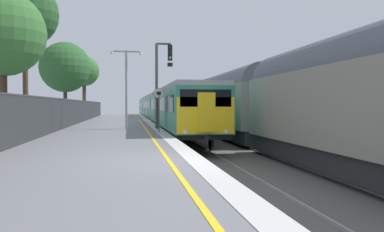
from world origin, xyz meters
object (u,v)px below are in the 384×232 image
at_px(freight_train_adjacent_track, 212,103).
at_px(background_tree_back, 84,72).
at_px(speed_limit_sign, 159,104).
at_px(background_tree_centre, 25,16).
at_px(platform_lamp_mid, 126,82).
at_px(commuter_train_at_platform, 157,107).
at_px(signal_gantry, 161,75).
at_px(background_tree_right, 65,68).

bearing_deg(freight_train_adjacent_track, background_tree_back, 134.65).
bearing_deg(speed_limit_sign, freight_train_adjacent_track, 66.96).
xyz_separation_m(freight_train_adjacent_track, background_tree_back, (-12.63, 12.78, 3.66)).
bearing_deg(background_tree_centre, background_tree_back, 88.82).
relative_size(freight_train_adjacent_track, platform_lamp_mid, 11.93).
bearing_deg(commuter_train_at_platform, signal_gantry, -93.58).
relative_size(commuter_train_at_platform, freight_train_adjacent_track, 1.06).
distance_m(commuter_train_at_platform, platform_lamp_mid, 23.76).
bearing_deg(background_tree_right, freight_train_adjacent_track, -5.61).
relative_size(freight_train_adjacent_track, background_tree_back, 8.15).
distance_m(commuter_train_at_platform, signal_gantry, 23.92).
bearing_deg(signal_gantry, background_tree_centre, -165.88).
relative_size(platform_lamp_mid, background_tree_right, 0.70).
bearing_deg(platform_lamp_mid, background_tree_right, 115.17).
relative_size(background_tree_centre, background_tree_back, 1.15).
bearing_deg(platform_lamp_mid, background_tree_centre, -157.46).
xyz_separation_m(platform_lamp_mid, background_tree_back, (-4.99, 23.02, 2.38)).
distance_m(speed_limit_sign, background_tree_right, 16.98).
xyz_separation_m(commuter_train_at_platform, background_tree_right, (-9.04, -11.90, 3.50)).
bearing_deg(signal_gantry, commuter_train_at_platform, 86.42).
height_order(freight_train_adjacent_track, speed_limit_sign, freight_train_adjacent_track).
distance_m(freight_train_adjacent_track, signal_gantry, 12.06).
relative_size(speed_limit_sign, background_tree_back, 0.34).
xyz_separation_m(platform_lamp_mid, background_tree_right, (-5.41, 11.52, 1.80)).
bearing_deg(commuter_train_at_platform, background_tree_centre, -109.58).
bearing_deg(background_tree_right, speed_limit_sign, -64.42).
bearing_deg(freight_train_adjacent_track, background_tree_centre, -136.38).
height_order(speed_limit_sign, background_tree_back, background_tree_back).
xyz_separation_m(freight_train_adjacent_track, background_tree_right, (-13.05, 1.28, 3.08)).
xyz_separation_m(freight_train_adjacent_track, speed_limit_sign, (-5.85, -13.76, -0.13)).
distance_m(commuter_train_at_platform, background_tree_right, 15.35).
distance_m(signal_gantry, background_tree_back, 24.53).
relative_size(platform_lamp_mid, background_tree_centre, 0.59).
xyz_separation_m(freight_train_adjacent_track, signal_gantry, (-5.49, -10.60, 1.67)).
bearing_deg(speed_limit_sign, commuter_train_at_platform, 86.08).
height_order(commuter_train_at_platform, freight_train_adjacent_track, freight_train_adjacent_track).
xyz_separation_m(background_tree_centre, background_tree_right, (0.10, 13.81, -1.66)).
bearing_deg(platform_lamp_mid, commuter_train_at_platform, 81.19).
bearing_deg(background_tree_right, background_tree_centre, -90.41).
distance_m(commuter_train_at_platform, background_tree_back, 9.55).
relative_size(background_tree_right, background_tree_back, 0.98).
xyz_separation_m(signal_gantry, background_tree_back, (-7.14, 23.39, 1.99)).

